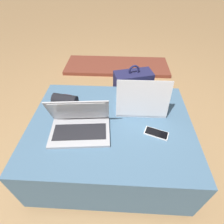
{
  "coord_description": "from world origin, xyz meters",
  "views": [
    {
      "loc": [
        0.05,
        -0.75,
        1.21
      ],
      "look_at": [
        0.01,
        0.01,
        0.49
      ],
      "focal_mm": 28.0,
      "sensor_mm": 36.0,
      "label": 1
    }
  ],
  "objects": [
    {
      "name": "wrist_brace",
      "position": [
        -0.32,
        0.15,
        0.45
      ],
      "size": [
        0.18,
        0.12,
        0.09
      ],
      "rotation": [
        0.0,
        0.0,
        2.97
      ],
      "color": "black",
      "rests_on": "ottoman"
    },
    {
      "name": "backpack",
      "position": [
        0.16,
        0.5,
        0.23
      ],
      "size": [
        0.34,
        0.25,
        0.55
      ],
      "rotation": [
        0.0,
        0.0,
        3.42
      ],
      "color": "#23234C",
      "rests_on": "ground_plane"
    },
    {
      "name": "laptop_far",
      "position": [
        0.19,
        0.14,
        0.47
      ],
      "size": [
        0.32,
        0.25,
        0.26
      ],
      "rotation": [
        0.0,
        0.0,
        3.15
      ],
      "color": "silver",
      "rests_on": "ottoman"
    },
    {
      "name": "fireplace_hearth",
      "position": [
        0.0,
        1.46,
        0.02
      ],
      "size": [
        1.4,
        0.5,
        0.04
      ],
      "color": "brown",
      "rests_on": "ground_plane"
    },
    {
      "name": "cell_phone",
      "position": [
        0.27,
        -0.08,
        0.42
      ],
      "size": [
        0.15,
        0.11,
        0.01
      ],
      "rotation": [
        0.0,
        0.0,
        1.21
      ],
      "color": "white",
      "rests_on": "ottoman"
    },
    {
      "name": "laptop_near",
      "position": [
        -0.18,
        -0.07,
        0.46
      ],
      "size": [
        0.37,
        0.26,
        0.22
      ],
      "rotation": [
        0.0,
        0.0,
        0.09
      ],
      "color": "#B7B7BC",
      "rests_on": "ottoman"
    },
    {
      "name": "ground_plane",
      "position": [
        0.0,
        0.0,
        0.0
      ],
      "size": [
        14.0,
        14.0,
        0.0
      ],
      "primitive_type": "plane",
      "color": "tan"
    },
    {
      "name": "ottoman",
      "position": [
        0.0,
        0.0,
        0.21
      ],
      "size": [
        1.02,
        0.79,
        0.41
      ],
      "color": "#2A3D4E",
      "rests_on": "ground_plane"
    }
  ]
}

